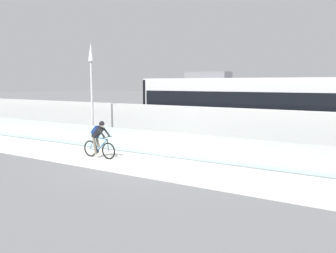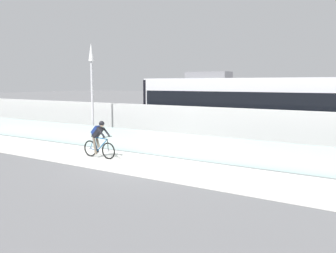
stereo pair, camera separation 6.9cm
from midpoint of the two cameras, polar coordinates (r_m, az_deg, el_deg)
name	(u,v)px [view 2 (the right image)]	position (r m, az deg, el deg)	size (l,w,h in m)	color
ground_plane	(142,164)	(14.23, -4.02, -6.06)	(200.00, 200.00, 0.00)	slate
bike_path_deck	(142,164)	(14.23, -4.02, -6.03)	(32.00, 3.20, 0.01)	silver
glass_parapet	(167,144)	(15.62, 0.01, -2.87)	(32.00, 0.05, 1.06)	silver
concrete_barrier_wall	(188,128)	(17.07, 3.26, -0.28)	(32.00, 0.36, 2.10)	silver
tram_rail_near	(210,142)	(19.41, 6.83, -2.55)	(32.00, 0.08, 0.01)	#595654
tram_rail_far	(221,139)	(20.69, 8.55, -1.98)	(32.00, 0.08, 0.01)	#595654
tram	(242,108)	(19.27, 11.79, 2.94)	(11.06, 2.54, 3.81)	silver
cyclist_on_bike	(99,140)	(15.53, -10.88, -2.05)	(1.77, 0.58, 1.61)	black
lamp_post_antenna	(92,81)	(18.58, -11.97, 7.11)	(0.28, 0.28, 5.20)	gray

